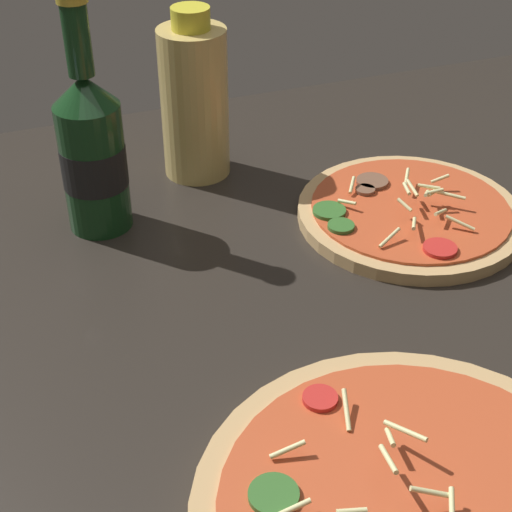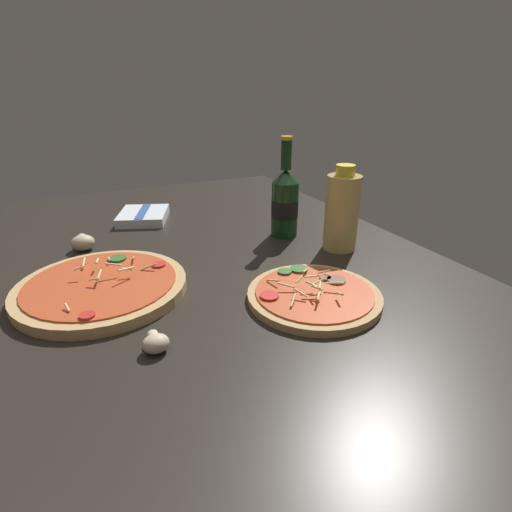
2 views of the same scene
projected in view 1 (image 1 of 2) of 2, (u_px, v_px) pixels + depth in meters
counter_slab at (338, 310)px, 71.01cm from camera, size 160.00×90.00×2.50cm
pizza_far at (409, 213)px, 80.67cm from camera, size 23.09×23.09×4.23cm
beer_bottle at (92, 150)px, 75.69cm from camera, size 6.45×6.45×23.50cm
oil_bottle at (195, 101)px, 84.75cm from camera, size 7.38×7.38×18.74cm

